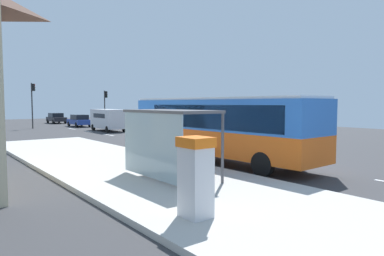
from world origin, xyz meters
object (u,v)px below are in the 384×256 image
object	(u,v)px
sedan_near	(56,118)
sedan_far	(79,120)
recycling_bin_red	(177,153)
traffic_light_far_side	(33,99)
bus_shelter	(163,126)
ticket_machine	(196,176)
recycling_bin_orange	(168,151)
traffic_light_near_side	(105,102)
white_van	(108,118)
bus	(218,125)

from	to	relation	value
sedan_near	sedan_far	distance (m)	9.55
recycling_bin_red	traffic_light_far_side	size ratio (longest dim) A/B	0.18
recycling_bin_red	bus_shelter	world-z (taller)	bus_shelter
sedan_far	traffic_light_far_side	distance (m)	6.04
ticket_machine	traffic_light_far_side	size ratio (longest dim) A/B	0.37
recycling_bin_orange	traffic_light_near_side	distance (m)	30.56
sedan_near	traffic_light_near_side	distance (m)	11.06
white_van	bus_shelter	distance (m)	25.29
recycling_bin_red	traffic_light_near_side	bearing A→B (deg)	71.83
sedan_near	sedan_far	size ratio (longest dim) A/B	1.00
sedan_near	bus	bearing A→B (deg)	-95.74
recycling_bin_red	bus_shelter	bearing A→B (deg)	-134.32
sedan_near	recycling_bin_orange	distance (m)	39.74
recycling_bin_red	recycling_bin_orange	bearing A→B (deg)	90.00
sedan_far	ticket_machine	xyz separation A→B (m)	(-10.48, -36.72, 0.38)
sedan_near	traffic_light_far_side	xyz separation A→B (m)	(-5.40, -9.53, 2.71)
sedan_near	recycling_bin_red	size ratio (longest dim) A/B	4.65
recycling_bin_red	bus_shelter	size ratio (longest dim) A/B	0.24
recycling_bin_red	recycling_bin_orange	size ratio (longest dim) A/B	1.00
white_van	recycling_bin_orange	world-z (taller)	white_van
bus	sedan_far	xyz separation A→B (m)	(4.01, 30.37, -1.05)
sedan_near	recycling_bin_orange	bearing A→B (deg)	-99.41
white_van	traffic_light_far_side	world-z (taller)	traffic_light_far_side
ticket_machine	bus_shelter	xyz separation A→B (m)	(1.77, 4.10, 0.93)
bus	recycling_bin_orange	distance (m)	2.85
bus	sedan_near	size ratio (longest dim) A/B	2.51
white_van	sedan_near	world-z (taller)	white_van
ticket_machine	traffic_light_far_side	world-z (taller)	traffic_light_far_side
recycling_bin_orange	traffic_light_far_side	bearing A→B (deg)	87.88
recycling_bin_red	white_van	bearing A→B (deg)	73.42
bus	traffic_light_far_side	size ratio (longest dim) A/B	2.09
traffic_light_near_side	bus_shelter	xyz separation A→B (m)	(-11.92, -31.84, -0.98)
white_van	sedan_near	xyz separation A→B (m)	(0.10, 18.41, -0.55)
traffic_light_near_side	traffic_light_far_side	xyz separation A→B (m)	(-8.61, 0.80, 0.43)
sedan_far	traffic_light_near_side	distance (m)	4.01
traffic_light_far_side	bus_shelter	size ratio (longest dim) A/B	1.32
recycling_bin_orange	traffic_light_near_side	size ratio (longest dim) A/B	0.21
ticket_machine	recycling_bin_red	distance (m)	7.53
ticket_machine	traffic_light_far_side	distance (m)	37.17
traffic_light_far_side	ticket_machine	bearing A→B (deg)	-97.87
traffic_light_near_side	white_van	bearing A→B (deg)	-112.26
bus	white_van	world-z (taller)	bus
bus	traffic_light_near_side	world-z (taller)	traffic_light_near_side
bus	traffic_light_near_side	size ratio (longest dim) A/B	2.41
traffic_light_near_side	traffic_light_far_side	world-z (taller)	traffic_light_far_side
white_van	bus_shelter	size ratio (longest dim) A/B	1.32
sedan_near	recycling_bin_red	bearing A→B (deg)	-99.25
sedan_near	recycling_bin_red	distance (m)	40.43
recycling_bin_orange	bus	bearing A→B (deg)	-15.97
sedan_far	bus_shelter	xyz separation A→B (m)	(-8.71, -32.62, 1.31)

